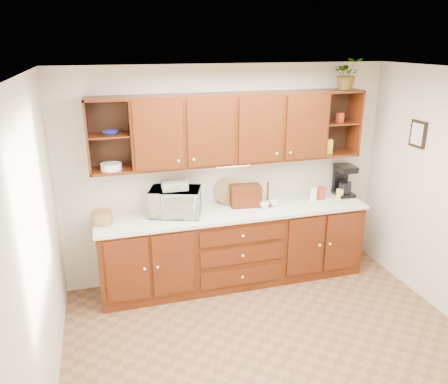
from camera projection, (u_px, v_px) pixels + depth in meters
floor at (279, 355)px, 4.16m from camera, size 4.00×4.00×0.00m
ceiling at (293, 74)px, 3.31m from camera, size 4.00×4.00×0.00m
back_wall at (227, 174)px, 5.33m from camera, size 4.00×0.00×4.00m
left_wall at (35, 261)px, 3.21m from camera, size 0.00×3.50×3.50m
base_cabinets at (234, 247)px, 5.33m from camera, size 3.20×0.60×0.90m
countertop at (235, 212)px, 5.17m from camera, size 3.24×0.64×0.04m
upper_cabinets at (232, 128)px, 4.99m from camera, size 3.20×0.33×0.80m
undercabinet_light at (233, 165)px, 5.08m from camera, size 0.40×0.05×0.02m
framed_picture at (418, 134)px, 4.89m from camera, size 0.03×0.24×0.30m
wicker_basket at (102, 218)px, 4.77m from camera, size 0.29×0.29×0.14m
microwave at (175, 202)px, 4.99m from camera, size 0.66×0.54×0.31m
towel_stack at (175, 185)px, 4.92m from camera, size 0.30×0.22×0.09m
wine_bottle at (183, 201)px, 4.97m from camera, size 0.08×0.08×0.34m
woven_tray at (228, 203)px, 5.37m from camera, size 0.34×0.13×0.33m
bread_box at (245, 196)px, 5.28m from camera, size 0.39×0.27×0.25m
mug_tree at (267, 202)px, 5.28m from camera, size 0.27×0.27×0.30m
canister_red at (320, 193)px, 5.52m from camera, size 0.13×0.13×0.15m
canister_white at (313, 194)px, 5.44m from camera, size 0.09×0.09×0.17m
canister_yellow at (340, 193)px, 5.57m from camera, size 0.12×0.12×0.11m
coffee_maker at (344, 181)px, 5.63m from camera, size 0.22×0.29×0.40m
bowl_stack at (111, 133)px, 4.61m from camera, size 0.21×0.21×0.04m
plate_stack at (111, 167)px, 4.71m from camera, size 0.24×0.24×0.07m
pantry_box_yellow at (328, 146)px, 5.38m from camera, size 0.11×0.09×0.17m
pantry_box_red at (340, 118)px, 5.32m from camera, size 0.08×0.07×0.11m
potted_plant at (348, 74)px, 5.12m from camera, size 0.40×0.38×0.36m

